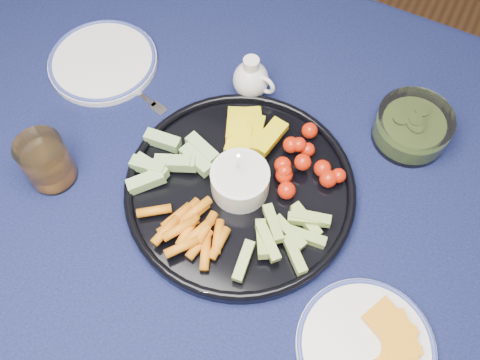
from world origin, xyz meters
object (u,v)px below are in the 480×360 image
at_px(cheese_plate, 366,346).
at_px(juice_tumbler, 47,163).
at_px(dining_table, 253,210).
at_px(creamer_pitcher, 251,80).
at_px(crudite_platter, 238,187).
at_px(side_plate_extra, 103,61).
at_px(pickle_bowl, 412,128).

xyz_separation_m(cheese_plate, juice_tumbler, (-0.60, 0.03, 0.03)).
bearing_deg(dining_table, cheese_plate, -31.87).
relative_size(creamer_pitcher, cheese_plate, 0.45).
relative_size(crudite_platter, side_plate_extra, 1.84).
bearing_deg(side_plate_extra, crudite_platter, -19.87).
bearing_deg(crudite_platter, creamer_pitcher, 110.94).
height_order(crudite_platter, pickle_bowl, crudite_platter).
height_order(creamer_pitcher, pickle_bowl, creamer_pitcher).
bearing_deg(pickle_bowl, crudite_platter, -132.28).
height_order(pickle_bowl, cheese_plate, pickle_bowl).
height_order(creamer_pitcher, juice_tumbler, juice_tumbler).
relative_size(juice_tumbler, side_plate_extra, 0.45).
relative_size(crudite_platter, cheese_plate, 1.90).
bearing_deg(dining_table, pickle_bowl, 48.08).
xyz_separation_m(dining_table, pickle_bowl, (0.20, 0.23, 0.12)).
bearing_deg(dining_table, side_plate_extra, 163.81).
relative_size(dining_table, side_plate_extra, 7.72).
bearing_deg(creamer_pitcher, cheese_plate, -43.65).
relative_size(pickle_bowl, cheese_plate, 0.65).
bearing_deg(side_plate_extra, dining_table, -16.19).
relative_size(cheese_plate, juice_tumbler, 2.15).
bearing_deg(juice_tumbler, crudite_platter, 21.14).
height_order(creamer_pitcher, side_plate_extra, creamer_pitcher).
bearing_deg(side_plate_extra, juice_tumbler, -74.86).
bearing_deg(cheese_plate, dining_table, 148.13).
distance_m(creamer_pitcher, cheese_plate, 0.51).
xyz_separation_m(crudite_platter, juice_tumbler, (-0.31, -0.12, 0.02)).
xyz_separation_m(dining_table, side_plate_extra, (-0.40, 0.11, 0.10)).
xyz_separation_m(pickle_bowl, cheese_plate, (0.07, -0.39, -0.02)).
bearing_deg(cheese_plate, pickle_bowl, 99.43).
bearing_deg(creamer_pitcher, crudite_platter, -69.06).
height_order(cheese_plate, side_plate_extra, cheese_plate).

